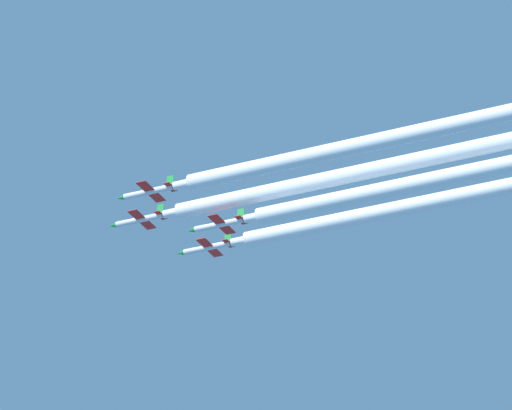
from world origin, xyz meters
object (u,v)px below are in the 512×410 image
(jet_right_wingman, at_px, (206,248))
(jet_left_wingman, at_px, (147,192))
(jet_lead, at_px, (138,220))
(jet_slot, at_px, (218,225))

(jet_right_wingman, bearing_deg, jet_left_wingman, -179.78)
(jet_lead, height_order, jet_right_wingman, jet_lead)
(jet_right_wingman, height_order, jet_slot, jet_right_wingman)
(jet_right_wingman, xyz_separation_m, jet_slot, (-12.71, -8.64, -2.68))
(jet_lead, relative_size, jet_right_wingman, 1.00)
(jet_right_wingman, distance_m, jet_slot, 15.60)
(jet_left_wingman, xyz_separation_m, jet_slot, (12.61, -8.54, -2.69))
(jet_right_wingman, bearing_deg, jet_lead, 144.88)
(jet_slot, bearing_deg, jet_left_wingman, 145.88)
(jet_slot, bearing_deg, jet_right_wingman, 34.20)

